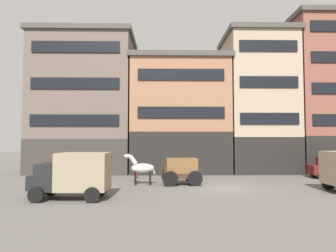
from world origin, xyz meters
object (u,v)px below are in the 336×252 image
draft_horse (141,168)px  fire_hydrant_curbside (136,173)px  cargo_wagon (181,169)px  delivery_truck_far (73,174)px  pedestrian_officer (57,168)px  sedan_dark (332,168)px

draft_horse → fire_hydrant_curbside: 4.10m
cargo_wagon → fire_hydrant_curbside: bearing=133.4°
delivery_truck_far → cargo_wagon: bearing=37.3°
pedestrian_officer → cargo_wagon: bearing=-14.3°
cargo_wagon → pedestrian_officer: cargo_wagon is taller
delivery_truck_far → sedan_dark: (19.85, 8.18, -0.51)m
delivery_truck_far → fire_hydrant_curbside: (2.73, 8.83, -1.00)m
cargo_wagon → pedestrian_officer: bearing=165.7°
sedan_dark → pedestrian_officer: sedan_dark is taller
draft_horse → pedestrian_officer: 7.73m
delivery_truck_far → pedestrian_officer: (-3.77, 7.51, -0.44)m
draft_horse → delivery_truck_far: 6.02m
draft_horse → fire_hydrant_curbside: (-0.76, 3.94, -0.84)m
sedan_dark → delivery_truck_far: bearing=-157.6°
draft_horse → pedestrian_officer: size_ratio=1.31×
sedan_dark → fire_hydrant_curbside: 17.14m
draft_horse → pedestrian_officer: bearing=160.2°
sedan_dark → fire_hydrant_curbside: (-17.12, 0.65, -0.49)m
cargo_wagon → delivery_truck_far: bearing=-142.7°
sedan_dark → cargo_wagon: bearing=-166.3°
draft_horse → pedestrian_officer: draft_horse is taller
draft_horse → sedan_dark: bearing=11.4°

